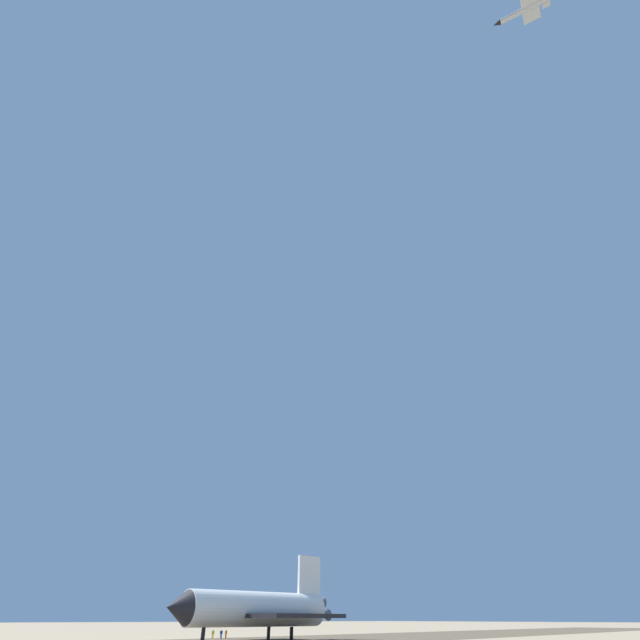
# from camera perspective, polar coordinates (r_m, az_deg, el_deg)

# --- Properties ---
(space_shuttle) EXTENTS (38.80, 26.20, 15.80)m
(space_shuttle) POSITION_cam_1_polar(r_m,az_deg,el_deg) (108.15, -8.08, -32.23)
(space_shuttle) COLOR white
(space_shuttle) RESTS_ON ground
(chase_jet_left_wing) EXTENTS (9.38, 14.96, 4.00)m
(chase_jet_left_wing) POSITION_cam_1_polar(r_m,az_deg,el_deg) (163.54, 24.22, 31.93)
(chase_jet_left_wing) COLOR #999EA3
(ground_crew_near_nose) EXTENTS (0.61, 0.37, 1.73)m
(ground_crew_near_nose) POSITION_cam_1_polar(r_m,az_deg,el_deg) (126.55, -11.70, -34.07)
(ground_crew_near_nose) COLOR orange
(ground_crew_near_nose) RESTS_ON ground
(ground_crew_mid_fuselage) EXTENTS (0.65, 0.24, 1.73)m
(ground_crew_mid_fuselage) POSITION_cam_1_polar(r_m,az_deg,el_deg) (125.85, -12.28, -34.03)
(ground_crew_mid_fuselage) COLOR #194799
(ground_crew_mid_fuselage) RESTS_ON ground
(ground_crew_near_wingtip) EXTENTS (0.44, 0.54, 1.73)m
(ground_crew_near_wingtip) POSITION_cam_1_polar(r_m,az_deg,el_deg) (124.67, -13.29, -33.94)
(ground_crew_near_wingtip) COLOR yellow
(ground_crew_near_wingtip) RESTS_ON ground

